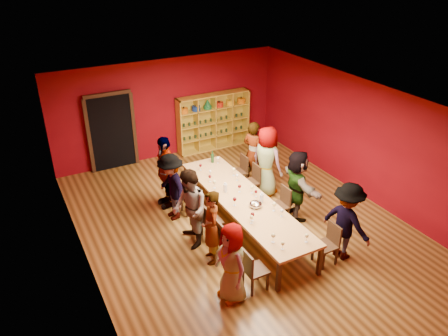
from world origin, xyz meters
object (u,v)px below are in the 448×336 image
at_px(person_right_0, 346,221).
at_px(chair_person_right_3, 253,179).
at_px(chair_person_left_0, 252,269).
at_px(person_right_3, 267,161).
at_px(chair_person_right_2, 281,203).
at_px(person_right_2, 297,185).
at_px(chair_person_right_4, 240,169).
at_px(person_right_4, 253,153).
at_px(person_left_0, 232,263).
at_px(tasting_table, 243,201).
at_px(person_left_3, 171,187).
at_px(person_left_4, 166,172).
at_px(chair_person_left_2, 209,219).
at_px(spittoon_bowl, 256,204).
at_px(chair_person_left_3, 187,196).
at_px(chair_person_left_4, 178,185).
at_px(chair_person_left_1, 224,237).
at_px(wine_bottle, 212,158).
at_px(person_left_2, 190,209).
at_px(person_left_1, 211,228).
at_px(shelving_unit, 213,119).
at_px(chair_person_right_0, 329,242).

bearing_deg(person_right_0, chair_person_right_3, -4.11).
bearing_deg(chair_person_left_0, person_right_3, 53.12).
distance_m(chair_person_right_2, person_right_2, 0.56).
bearing_deg(chair_person_right_4, person_right_4, -0.00).
relative_size(person_left_0, chair_person_right_4, 1.80).
bearing_deg(tasting_table, person_left_3, 139.22).
bearing_deg(person_left_4, person_right_4, 90.67).
height_order(person_left_0, chair_person_left_2, person_left_0).
distance_m(person_left_4, spittoon_bowl, 2.50).
distance_m(chair_person_left_3, person_right_3, 2.27).
xyz_separation_m(chair_person_left_4, person_right_0, (2.22, -3.66, 0.37)).
height_order(person_right_0, chair_person_right_3, person_right_0).
xyz_separation_m(chair_person_left_1, chair_person_left_2, (0.00, 0.72, 0.00)).
distance_m(person_right_2, wine_bottle, 2.47).
bearing_deg(chair_person_right_2, person_left_2, 175.42).
height_order(tasting_table, person_left_0, person_left_0).
relative_size(chair_person_left_0, person_left_3, 0.53).
xyz_separation_m(person_left_2, person_left_4, (0.14, 1.77, 0.04)).
distance_m(chair_person_right_2, chair_person_right_3, 1.30).
relative_size(chair_person_left_0, chair_person_right_4, 1.00).
bearing_deg(person_right_0, person_left_4, 22.79).
height_order(chair_person_left_0, chair_person_left_4, same).
bearing_deg(chair_person_left_1, person_left_1, 180.00).
bearing_deg(chair_person_left_4, chair_person_left_1, -90.00).
distance_m(person_left_4, chair_person_right_3, 2.26).
distance_m(chair_person_left_4, person_right_3, 2.36).
bearing_deg(person_right_3, shelving_unit, -19.44).
bearing_deg(chair_person_left_3, person_right_3, -1.24).
xyz_separation_m(chair_person_left_0, person_right_4, (2.21, 3.60, 0.40)).
bearing_deg(spittoon_bowl, person_right_3, 50.06).
xyz_separation_m(person_left_1, person_right_2, (2.52, 0.54, 0.05)).
bearing_deg(person_right_3, person_left_2, 94.75).
height_order(chair_person_left_0, chair_person_left_3, same).
distance_m(person_left_2, person_right_4, 3.17).
bearing_deg(chair_person_left_1, chair_person_right_3, 45.19).
bearing_deg(person_right_4, chair_person_left_0, 127.54).
distance_m(chair_person_left_4, person_right_2, 2.99).
relative_size(person_left_2, chair_person_right_0, 2.02).
bearing_deg(chair_person_right_4, chair_person_left_3, -162.15).
xyz_separation_m(chair_person_left_0, person_left_0, (-0.44, 0.00, 0.31)).
xyz_separation_m(chair_person_left_4, spittoon_bowl, (0.97, -2.15, 0.32)).
height_order(chair_person_right_2, chair_person_right_3, same).
height_order(chair_person_left_4, person_right_3, person_right_3).
distance_m(chair_person_right_2, person_right_4, 2.01).
xyz_separation_m(shelving_unit, chair_person_right_0, (-0.49, -6.24, -0.49)).
bearing_deg(wine_bottle, person_right_0, -74.22).
bearing_deg(chair_person_right_2, person_left_4, 137.25).
height_order(chair_person_left_1, chair_person_left_2, same).
bearing_deg(chair_person_right_3, person_right_3, -0.00).
distance_m(chair_person_left_4, chair_person_right_3, 1.94).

